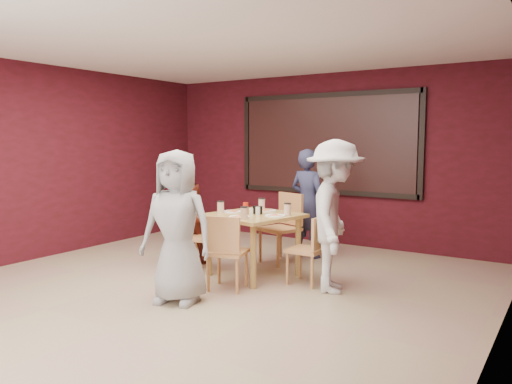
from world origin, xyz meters
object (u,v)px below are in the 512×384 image
Objects in this scene: diner_front at (177,227)px; diner_back at (308,203)px; diner_right at (335,216)px; chair_front at (225,248)px; dining_table at (253,222)px; chair_right at (311,246)px; diner_left at (182,211)px; chair_left at (198,233)px; chair_back at (284,224)px.

diner_back is (0.22, 2.59, -0.02)m from diner_front.
diner_right reaches higher than diner_back.
diner_back is 1.69m from diner_right.
diner_right is at bearing 29.58° from diner_front.
chair_front is 0.69m from diner_front.
chair_front is 0.54× the size of diner_front.
dining_table is 1.31m from diner_front.
chair_front is at bearing 98.27° from diner_back.
diner_right is (0.33, -0.08, 0.39)m from chair_right.
diner_right is at bearing -14.20° from chair_right.
diner_left reaches higher than dining_table.
chair_left is 0.49× the size of diner_right.
chair_left is at bearing -172.63° from dining_table.
chair_back reaches higher than chair_right.
diner_front is 1.76m from diner_right.
dining_table reaches higher than chair_right.
chair_back reaches higher than chair_left.
chair_right is at bearing 4.78° from chair_left.
chair_back is at bearing 91.83° from dining_table.
dining_table is 0.79× the size of diner_left.
chair_back is 0.55m from diner_back.
diner_back is (0.13, 0.47, 0.24)m from chair_back.
chair_left is (-0.91, 0.61, -0.02)m from chair_front.
chair_left is at bearing 146.05° from chair_front.
diner_back reaches higher than chair_back.
dining_table is 0.73× the size of diner_front.
dining_table is 0.85m from chair_left.
chair_right is (1.62, 0.14, -0.01)m from chair_left.
chair_left is (-0.82, -0.11, -0.21)m from dining_table.
chair_front is 1.04× the size of chair_left.
dining_table is at bearing 94.13° from diner_back.
diner_front is (-0.91, -1.33, 0.34)m from chair_right.
chair_left is 1.98m from diner_right.
chair_right is 1.64m from diner_front.
dining_table is 1.23× the size of chair_back.
diner_right is at bearing -37.09° from chair_back.
chair_back reaches higher than chair_front.
chair_front is 1.09m from chair_left.
dining_table reaches higher than chair_left.
chair_back is 1.22m from chair_left.
diner_right reaches higher than dining_table.
diner_right reaches higher than chair_back.
chair_back is 1.17× the size of chair_right.
diner_left is (-1.01, 1.22, -0.06)m from diner_front.
diner_back is 1.83m from diner_left.
dining_table is at bearing 110.33° from diner_left.
chair_back is (-0.03, 0.82, -0.14)m from dining_table.
diner_right reaches higher than diner_left.
chair_right is (0.80, 0.03, -0.22)m from dining_table.
dining_table is at bearing 69.48° from diner_front.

